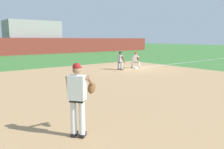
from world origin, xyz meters
TOP-DOWN VIEW (x-y plane):
  - ground_plane at (0.00, 0.00)m, footprint 160.00×160.00m
  - infield_dirt_patch at (-5.10, -4.23)m, footprint 18.00×18.00m
  - foul_line_stripe at (8.16, 0.00)m, footprint 16.33×0.10m
  - first_base_bag at (0.00, 0.00)m, footprint 0.38×0.38m
  - baseball at (-3.39, -2.82)m, footprint 0.07×0.07m
  - pitcher at (-10.16, -8.44)m, footprint 0.85×0.57m
  - first_baseman at (0.17, 0.18)m, footprint 0.77×1.07m
  - baserunner at (-1.58, 0.13)m, footprint 0.47×0.61m
  - outfield_wall at (0.00, 22.00)m, footprint 48.00×0.50m
  - stadium_seating_block at (0.00, 25.32)m, footprint 8.61×5.05m

SIDE VIEW (x-z plane):
  - ground_plane at x=0.00m, z-range 0.00..0.00m
  - infield_dirt_patch at x=-5.10m, z-range 0.00..0.01m
  - foul_line_stripe at x=8.16m, z-range 0.01..0.01m
  - baseball at x=-3.39m, z-range 0.00..0.07m
  - first_base_bag at x=0.00m, z-range 0.00..0.09m
  - first_baseman at x=0.17m, z-range 0.06..1.40m
  - baserunner at x=-1.58m, z-range 0.06..1.52m
  - pitcher at x=-10.16m, z-range 0.13..1.99m
  - outfield_wall at x=0.00m, z-range 0.00..2.60m
  - stadium_seating_block at x=0.00m, z-range 0.02..5.47m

